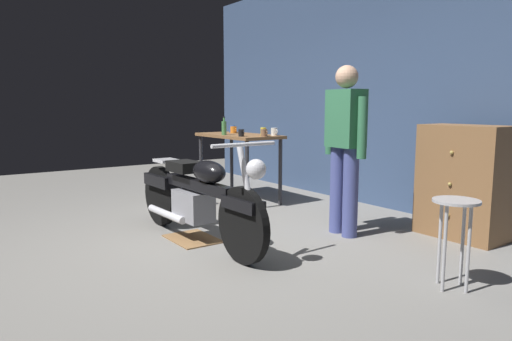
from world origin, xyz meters
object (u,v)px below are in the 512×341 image
mug_blue_enamel (232,129)px  bottle (224,128)px  shop_stool (455,220)px  mug_orange_travel (234,130)px  mug_black_matte (241,133)px  wooden_dresser (463,182)px  person_standing (345,143)px  storage_bin (184,191)px  mug_white_ceramic (274,132)px  mug_yellow_tall (263,132)px  motorcycle (196,195)px  mug_brown_stoneware (264,133)px

mug_blue_enamel → bottle: size_ratio=0.48×
shop_stool → mug_orange_travel: mug_orange_travel is taller
mug_blue_enamel → mug_black_matte: bearing=-24.8°
wooden_dresser → bottle: bearing=-159.7°
mug_black_matte → shop_stool: bearing=-4.6°
person_standing → mug_orange_travel: 2.33m
storage_bin → bottle: bottle is taller
mug_white_ceramic → mug_yellow_tall: (-0.03, -0.15, 0.00)m
person_standing → mug_blue_enamel: bearing=0.6°
storage_bin → mug_white_ceramic: 1.41m
wooden_dresser → storage_bin: size_ratio=2.50×
wooden_dresser → mug_yellow_tall: 2.47m
mug_blue_enamel → mug_yellow_tall: 0.86m
storage_bin → mug_orange_travel: (-0.11, 0.84, 0.78)m
mug_black_matte → mug_yellow_tall: size_ratio=0.94×
motorcycle → mug_yellow_tall: (-0.98, 1.49, 0.50)m
mug_brown_stoneware → person_standing: bearing=-3.9°
shop_stool → bottle: bearing=176.2°
motorcycle → shop_stool: bearing=23.2°
mug_yellow_tall → mug_orange_travel: mug_yellow_tall is taller
person_standing → shop_stool: (1.43, -0.38, -0.43)m
motorcycle → wooden_dresser: (1.35, 2.20, 0.10)m
mug_white_ceramic → mug_yellow_tall: 0.15m
wooden_dresser → mug_black_matte: size_ratio=10.76×
motorcycle → mug_blue_enamel: (-1.83, 1.56, 0.50)m
bottle → shop_stool: bearing=-3.8°
wooden_dresser → mug_blue_enamel: bearing=-168.6°
motorcycle → person_standing: (0.61, 1.33, 0.48)m
mug_white_ceramic → bottle: 0.67m
wooden_dresser → mug_orange_travel: bearing=-167.1°
mug_black_matte → bottle: size_ratio=0.42×
person_standing → mug_yellow_tall: person_standing is taller
wooden_dresser → mug_yellow_tall: size_ratio=10.16×
wooden_dresser → bottle: (-2.77, -1.03, 0.45)m
person_standing → wooden_dresser: person_standing is taller
mug_black_matte → mug_blue_enamel: (-0.79, 0.37, 0.00)m
storage_bin → shop_stool: bearing=4.3°
mug_yellow_tall → mug_orange_travel: (-0.73, 0.01, -0.01)m
shop_stool → mug_brown_stoneware: size_ratio=5.62×
wooden_dresser → storage_bin: bearing=-152.5°
motorcycle → mug_brown_stoneware: size_ratio=19.24×
mug_yellow_tall → mug_orange_travel: bearing=179.2°
person_standing → mug_brown_stoneware: (-1.48, 0.10, 0.02)m
storage_bin → bottle: (0.18, 0.51, 0.83)m
mug_white_ceramic → bottle: size_ratio=0.48×
mug_blue_enamel → wooden_dresser: bearing=11.4°
person_standing → mug_white_ceramic: 1.60m
storage_bin → mug_blue_enamel: bearing=104.6°
mug_orange_travel → storage_bin: bearing=-82.5°
person_standing → motorcycle: bearing=71.3°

